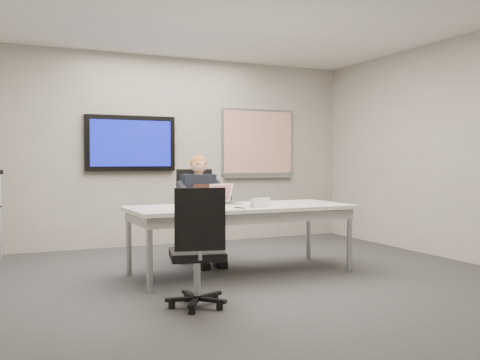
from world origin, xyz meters
name	(u,v)px	position (x,y,z in m)	size (l,w,h in m)	color
floor	(249,287)	(0.00, 0.00, 0.00)	(6.00, 6.00, 0.02)	#363639
ceiling	(249,0)	(0.00, 0.00, 2.80)	(6.00, 6.00, 0.02)	white
wall_back	(163,151)	(0.00, 3.00, 1.40)	(6.00, 0.02, 2.80)	#9F9990
wall_right	(474,148)	(3.00, 0.00, 1.40)	(0.02, 6.00, 2.80)	#9F9990
conference_table	(241,213)	(0.19, 0.61, 0.67)	(2.46, 1.04, 0.76)	white
tv_display	(131,143)	(-0.50, 2.95, 1.50)	(1.30, 0.09, 0.80)	black
whiteboard	(258,143)	(1.55, 2.97, 1.53)	(1.25, 0.08, 1.10)	#989AA0
office_chair_far	(197,232)	(0.01, 1.57, 0.36)	(0.63, 0.63, 1.14)	black
office_chair_near	(198,271)	(-0.71, -0.51, 0.32)	(0.59, 0.59, 1.03)	black
seated_person	(203,220)	(0.00, 1.31, 0.53)	(0.42, 0.72, 1.32)	#1E2332
laptop	(223,199)	(0.07, 0.84, 0.81)	(0.37, 0.37, 0.23)	#B3B3B5
name_tent	(261,202)	(0.29, 0.33, 0.81)	(0.26, 0.07, 0.10)	white
pen	(239,208)	(0.03, 0.31, 0.76)	(0.01, 0.01, 0.15)	black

